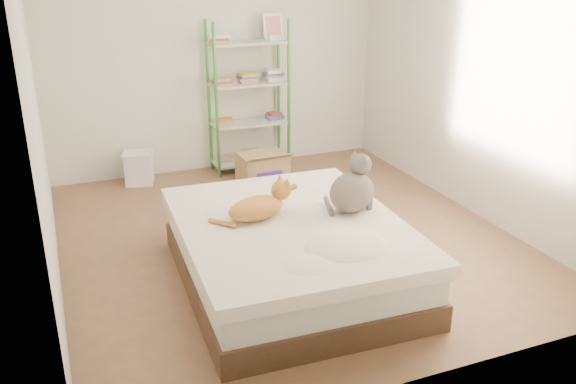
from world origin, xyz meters
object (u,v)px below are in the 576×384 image
white_bin (139,168)px  orange_cat (256,205)px  grey_cat (352,184)px  cardboard_box (262,169)px  shelf_unit (249,101)px  bed (290,252)px

white_bin → orange_cat: bearing=-78.4°
grey_cat → cardboard_box: grey_cat is taller
shelf_unit → cardboard_box: bearing=-94.9°
grey_cat → cardboard_box: 2.17m
bed → orange_cat: bearing=148.6°
shelf_unit → white_bin: shelf_unit is taller
orange_cat → cardboard_box: orange_cat is taller
grey_cat → cardboard_box: size_ratio=0.88×
bed → white_bin: (-0.72, 2.61, -0.07)m
shelf_unit → cardboard_box: size_ratio=3.39×
bed → shelf_unit: bearing=80.2°
orange_cat → grey_cat: (0.72, -0.14, 0.12)m
bed → cardboard_box: bearing=78.4°
grey_cat → white_bin: 2.93m
bed → grey_cat: bearing=3.1°
bed → grey_cat: 0.70m
bed → shelf_unit: 2.76m
orange_cat → cardboard_box: bearing=55.8°
orange_cat → grey_cat: bearing=-24.4°
bed → cardboard_box: 2.17m
shelf_unit → orange_cat: bearing=-107.5°
bed → shelf_unit: size_ratio=1.18×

